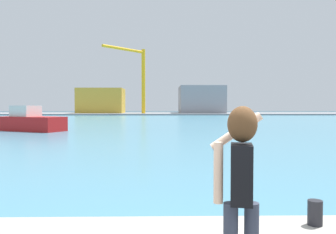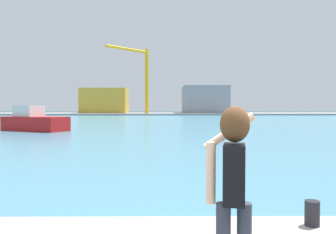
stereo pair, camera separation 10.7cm
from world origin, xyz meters
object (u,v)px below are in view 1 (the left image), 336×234
(harbor_bollard, at_px, (315,213))
(warehouse_left, at_px, (101,101))
(boat_moored, at_px, (31,122))
(warehouse_right, at_px, (201,100))
(port_crane, at_px, (138,73))
(person_photographer, at_px, (240,177))

(harbor_bollard, distance_m, warehouse_left, 93.47)
(boat_moored, distance_m, warehouse_left, 65.19)
(harbor_bollard, xyz_separation_m, warehouse_left, (-19.40, 91.38, 3.16))
(boat_moored, xyz_separation_m, warehouse_left, (-5.11, 64.92, 3.01))
(warehouse_right, height_order, port_crane, port_crane)
(person_photographer, relative_size, boat_moored, 0.26)
(person_photographer, distance_m, port_crane, 86.59)
(warehouse_left, bearing_deg, port_crane, -33.40)
(warehouse_right, bearing_deg, person_photographer, -96.44)
(warehouse_left, distance_m, warehouse_right, 28.49)
(boat_moored, bearing_deg, warehouse_left, 120.51)
(port_crane, bearing_deg, warehouse_left, 146.60)
(port_crane, bearing_deg, warehouse_right, 24.41)
(person_photographer, distance_m, harbor_bollard, 2.41)
(person_photographer, bearing_deg, warehouse_right, 5.72)
(person_photographer, height_order, harbor_bollard, person_photographer)
(harbor_bollard, xyz_separation_m, warehouse_right, (9.08, 92.04, 3.47))
(harbor_bollard, relative_size, warehouse_right, 0.03)
(person_photographer, relative_size, warehouse_right, 0.13)
(warehouse_right, bearing_deg, boat_moored, -109.62)
(boat_moored, xyz_separation_m, warehouse_right, (23.37, 65.57, 3.32))
(warehouse_right, bearing_deg, harbor_bollard, -95.63)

